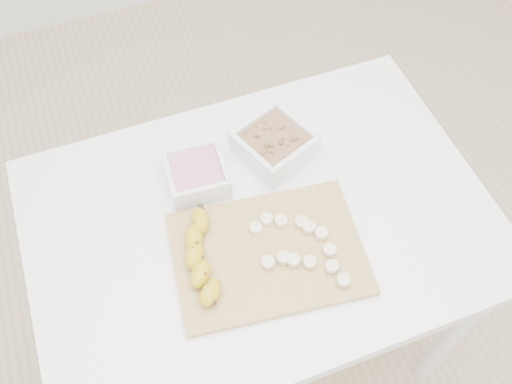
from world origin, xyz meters
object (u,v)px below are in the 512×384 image
object	(u,v)px
bowl_yogurt	(197,174)
bowl_granola	(274,144)
banana	(202,258)
table	(261,239)
cutting_board	(268,253)

from	to	relation	value
bowl_yogurt	bowl_granola	bearing A→B (deg)	4.44
banana	table	bearing A→B (deg)	44.99
table	bowl_yogurt	world-z (taller)	bowl_yogurt
cutting_board	bowl_granola	bearing A→B (deg)	65.80
bowl_granola	banana	xyz separation A→B (m)	(-0.24, -0.22, -0.00)
table	bowl_granola	size ratio (longest dim) A/B	5.17
bowl_granola	banana	size ratio (longest dim) A/B	0.90
bowl_yogurt	bowl_granola	world-z (taller)	bowl_granola
bowl_granola	banana	bearing A→B (deg)	-138.30
cutting_board	banana	world-z (taller)	banana
bowl_granola	table	bearing A→B (deg)	-120.81
bowl_yogurt	bowl_granola	xyz separation A→B (m)	(0.19, 0.01, 0.00)
bowl_granola	banana	distance (m)	0.33
bowl_granola	cutting_board	bearing A→B (deg)	-114.20
bowl_yogurt	cutting_board	bearing A→B (deg)	-70.20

